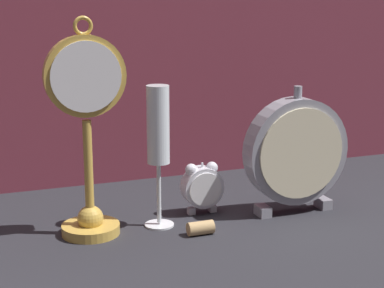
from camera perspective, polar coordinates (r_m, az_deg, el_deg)
The scene contains 6 objects.
ground_plane at distance 1.05m, azimuth 1.55°, elevation -7.70°, with size 4.00×4.00×0.00m, color #232328.
pocket_watch_on_stand at distance 1.00m, azimuth -9.29°, elevation 0.58°, with size 0.13×0.09×0.34m.
alarm_clock_twin_bell at distance 1.11m, azimuth 0.92°, elevation -3.71°, with size 0.07×0.03×0.09m.
mantel_clock_silver at distance 1.12m, azimuth 9.23°, elevation -0.69°, with size 0.19×0.04×0.22m.
champagne_flute at distance 1.03m, azimuth -3.02°, elevation 0.77°, with size 0.05×0.05×0.23m.
wine_cork at distance 1.03m, azimuth 0.77°, elevation -7.47°, with size 0.02×0.02×0.04m, color tan.
Camera 1 is at (-0.37, -0.91, 0.38)m, focal length 60.00 mm.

